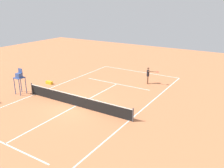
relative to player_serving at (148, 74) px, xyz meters
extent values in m
plane|color=#D37A4C|center=(2.77, 8.43, -1.07)|extent=(60.00, 60.00, 0.00)
cube|color=white|center=(2.77, -3.70, -1.07)|extent=(9.99, 0.10, 0.01)
cube|color=white|center=(-2.23, 8.43, -1.07)|extent=(0.10, 24.26, 0.01)
cube|color=white|center=(7.76, 8.43, -1.07)|extent=(0.10, 24.26, 0.01)
cube|color=white|center=(2.77, 1.76, -1.07)|extent=(7.49, 0.10, 0.01)
cube|color=white|center=(2.77, 15.10, -1.07)|extent=(7.49, 0.10, 0.01)
cube|color=white|center=(2.77, 8.43, -1.07)|extent=(0.10, 13.34, 0.01)
cylinder|color=#4C4C51|center=(-2.53, 8.43, -0.54)|extent=(0.10, 0.10, 1.07)
cylinder|color=#4C4C51|center=(8.06, 8.43, -0.54)|extent=(0.10, 0.10, 1.07)
cube|color=black|center=(2.77, 8.43, -0.62)|extent=(10.59, 0.03, 0.91)
cube|color=white|center=(2.77, 8.43, -0.14)|extent=(10.59, 0.04, 0.06)
cylinder|color=brown|center=(0.08, -0.09, -0.66)|extent=(0.12, 0.12, 0.83)
cylinder|color=brown|center=(0.02, 0.10, -0.66)|extent=(0.12, 0.12, 0.83)
cylinder|color=black|center=(0.05, 0.01, 0.09)|extent=(0.28, 0.28, 0.65)
sphere|color=brown|center=(0.05, 0.01, 0.60)|extent=(0.24, 0.24, 0.24)
cylinder|color=brown|center=(0.10, -0.17, 0.12)|extent=(0.09, 0.09, 0.58)
cylinder|color=brown|center=(-0.28, 0.11, 0.34)|extent=(0.58, 0.24, 0.09)
cylinder|color=black|center=(-0.68, -0.01, 0.34)|extent=(0.26, 0.11, 0.04)
ellipsoid|color=red|center=(-0.96, -0.09, 0.34)|extent=(0.38, 0.36, 0.04)
sphere|color=#CCE033|center=(0.60, 1.17, -1.04)|extent=(0.07, 0.07, 0.07)
cylinder|color=#38518C|center=(8.63, 9.31, -0.30)|extent=(0.07, 0.07, 1.55)
cylinder|color=#38518C|center=(9.33, 9.31, -0.30)|extent=(0.07, 0.07, 1.55)
cylinder|color=#38518C|center=(8.63, 8.61, -0.30)|extent=(0.07, 0.07, 1.55)
cylinder|color=#38518C|center=(9.33, 8.61, -0.30)|extent=(0.07, 0.07, 1.55)
cube|color=#38518C|center=(8.98, 8.96, 0.51)|extent=(0.80, 0.80, 0.06)
cube|color=#38518C|center=(8.98, 8.96, 0.74)|extent=(0.50, 0.44, 0.40)
cube|color=#38518C|center=(8.98, 8.76, 1.09)|extent=(0.50, 0.06, 0.50)
cube|color=yellow|center=(8.84, 5.51, -0.92)|extent=(0.76, 0.32, 0.30)
camera|label=1|loc=(-9.43, 22.40, 7.10)|focal=38.53mm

